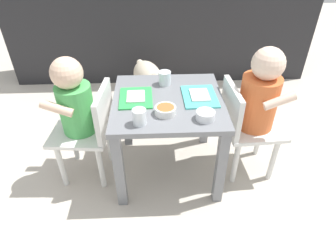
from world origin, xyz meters
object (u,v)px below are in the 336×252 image
object	(u,v)px
water_cup_left	(140,118)
water_cup_right	(165,79)
dining_table	(168,114)
food_tray_left	(136,98)
veggie_bowl_far	(165,110)
seated_child_right	(257,100)
dog	(149,78)
food_tray_right	(200,96)
seated_child_left	(78,107)
cereal_bowl_left_side	(205,115)

from	to	relation	value
water_cup_left	water_cup_right	distance (m)	0.36
dining_table	food_tray_left	size ratio (longest dim) A/B	2.62
food_tray_left	water_cup_right	bearing A→B (deg)	44.12
water_cup_right	veggie_bowl_far	xyz separation A→B (m)	(-0.01, -0.27, -0.01)
seated_child_right	dog	xyz separation A→B (m)	(-0.53, 0.69, -0.22)
water_cup_right	dog	bearing A→B (deg)	100.05
dog	veggie_bowl_far	size ratio (longest dim) A/B	4.54
veggie_bowl_far	food_tray_left	bearing A→B (deg)	135.34
seated_child_right	food_tray_left	bearing A→B (deg)	177.67
water_cup_left	veggie_bowl_far	world-z (taller)	water_cup_left
veggie_bowl_far	food_tray_right	bearing A→B (deg)	38.46
food_tray_left	dining_table	bearing A→B (deg)	-5.41
seated_child_left	dog	bearing A→B (deg)	65.07
food_tray_left	food_tray_right	distance (m)	0.30
food_tray_left	water_cup_left	distance (m)	0.21
food_tray_left	water_cup_right	xyz separation A→B (m)	(0.14, 0.14, 0.02)
seated_child_left	food_tray_left	xyz separation A→B (m)	(0.27, 0.02, 0.03)
seated_child_right	dog	size ratio (longest dim) A/B	1.64
seated_child_right	water_cup_left	xyz separation A→B (m)	(-0.55, -0.18, 0.04)
dining_table	water_cup_right	distance (m)	0.19
seated_child_right	food_tray_left	distance (m)	0.58
cereal_bowl_left_side	water_cup_left	bearing A→B (deg)	-175.76
water_cup_left	cereal_bowl_left_side	bearing A→B (deg)	4.24
seated_child_right	water_cup_right	xyz separation A→B (m)	(-0.43, 0.16, 0.04)
seated_child_right	food_tray_left	size ratio (longest dim) A/B	3.49
food_tray_right	cereal_bowl_left_side	bearing A→B (deg)	-90.11
food_tray_left	seated_child_right	bearing A→B (deg)	-2.33
water_cup_left	food_tray_left	bearing A→B (deg)	97.05
seated_child_left	food_tray_left	world-z (taller)	seated_child_left
dog	water_cup_left	world-z (taller)	water_cup_left
food_tray_right	cereal_bowl_left_side	distance (m)	0.18
water_cup_left	cereal_bowl_left_side	size ratio (longest dim) A/B	0.85
water_cup_right	cereal_bowl_left_side	world-z (taller)	water_cup_right
water_cup_left	cereal_bowl_left_side	xyz separation A→B (m)	(0.28, 0.02, -0.01)
dining_table	veggie_bowl_far	xyz separation A→B (m)	(-0.02, -0.12, 0.10)
cereal_bowl_left_side	food_tray_left	bearing A→B (deg)	148.87
seated_child_left	water_cup_left	bearing A→B (deg)	-31.44
dog	water_cup_right	distance (m)	0.60
dining_table	veggie_bowl_far	world-z (taller)	veggie_bowl_far
water_cup_right	veggie_bowl_far	bearing A→B (deg)	-91.48
cereal_bowl_left_side	dining_table	bearing A→B (deg)	131.90
food_tray_right	water_cup_left	distance (m)	0.34
seated_child_left	food_tray_left	size ratio (longest dim) A/B	3.34
food_tray_right	seated_child_right	bearing A→B (deg)	-4.91
dining_table	seated_child_left	world-z (taller)	seated_child_left
water_cup_left	water_cup_right	bearing A→B (deg)	71.09
food_tray_left	veggie_bowl_far	xyz separation A→B (m)	(0.13, -0.13, 0.01)
seated_child_left	water_cup_right	world-z (taller)	seated_child_left
food_tray_left	food_tray_right	size ratio (longest dim) A/B	0.93
dog	veggie_bowl_far	xyz separation A→B (m)	(0.09, -0.80, 0.25)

